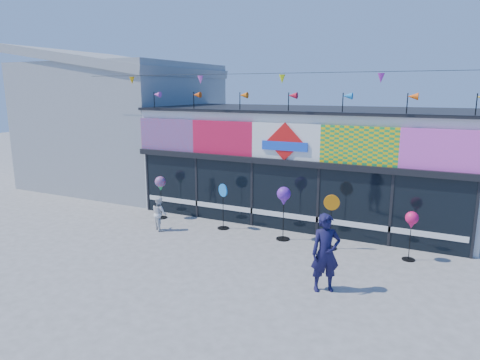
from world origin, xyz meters
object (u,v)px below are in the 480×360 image
Objects in this scene: spinner_4 at (412,221)px; adult_man at (326,253)px; spinner_1 at (223,205)px; child at (160,213)px; spinner_2 at (284,198)px; spinner_0 at (160,185)px; spinner_3 at (331,221)px.

adult_man is (-1.68, -2.92, -0.19)m from spinner_4.
spinner_1 is 2.22m from child.
spinner_2 reaches higher than child.
child is at bearing -56.16° from spinner_0.
child is at bearing -167.34° from spinner_2.
adult_man is at bearing -53.68° from spinner_2.
adult_man reaches higher than child.
adult_man is (2.16, -2.94, -0.44)m from spinner_2.
spinner_4 is 0.75× the size of adult_man.
spinner_3 is 1.44× the size of child.
spinner_2 is 3.68m from adult_man.
spinner_0 is 1.55m from child.
spinner_3 is 0.88× the size of adult_man.
spinner_3 is at bearing -3.97° from spinner_1.
child is (-5.79, -0.80, -0.31)m from spinner_3.
spinner_2 is (4.98, -0.21, 0.11)m from spinner_0.
adult_man is at bearing -165.30° from child.
spinner_0 is 1.37× the size of child.
adult_man reaches higher than spinner_0.
spinner_3 is 2.86m from adult_man.
adult_man is 1.63× the size of child.
spinner_0 is 1.01× the size of spinner_1.
spinner_2 reaches higher than spinner_4.
spinner_0 is at bearing 178.50° from spinner_4.
spinner_3 is 1.18× the size of spinner_4.
spinner_1 reaches higher than child.
spinner_4 is (3.85, -0.03, -0.25)m from spinner_2.
spinner_1 is 5.40m from adult_man.
spinner_4 is at bearing -1.50° from spinner_0.
spinner_0 is 7.82m from adult_man.
spinner_3 is at bearing -5.16° from spinner_2.
spinner_3 is at bearing 70.37° from adult_man.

